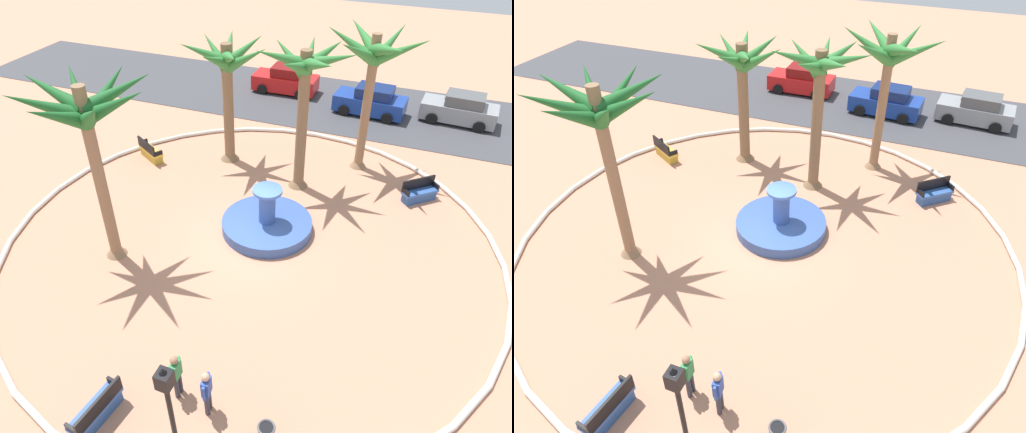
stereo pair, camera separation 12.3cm
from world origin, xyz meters
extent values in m
plane|color=tan|center=(0.00, 0.00, 0.00)|extent=(80.00, 80.00, 0.00)
torus|color=silver|center=(0.00, 0.00, 0.10)|extent=(18.81, 18.81, 0.20)
cube|color=#424247|center=(0.00, 13.80, 0.01)|extent=(48.00, 8.00, 0.03)
cylinder|color=#38569E|center=(0.33, 0.85, 0.23)|extent=(3.58, 3.58, 0.45)
cylinder|color=#19567F|center=(0.33, 0.85, 0.19)|extent=(3.15, 3.15, 0.34)
cylinder|color=#38569E|center=(0.33, 0.85, 1.13)|extent=(0.65, 0.65, 1.37)
cylinder|color=#3D5FAD|center=(0.33, 0.85, 1.88)|extent=(1.15, 1.15, 0.12)
cylinder|color=brown|center=(0.53, 4.39, 3.05)|extent=(0.47, 0.47, 6.11)
cone|color=brown|center=(0.53, 4.39, 0.25)|extent=(0.89, 0.89, 0.50)
cone|color=#337F38|center=(1.49, 4.46, 5.83)|extent=(2.13, 0.70, 1.09)
cone|color=#337F38|center=(1.03, 5.20, 5.78)|extent=(1.58, 2.07, 1.18)
cone|color=#337F38|center=(0.43, 5.29, 5.67)|extent=(0.77, 2.11, 1.38)
cone|color=#337F38|center=(-0.24, 4.83, 5.63)|extent=(2.05, 1.50, 1.46)
cone|color=#337F38|center=(-0.35, 3.98, 5.83)|extent=(2.14, 1.38, 1.09)
cone|color=#337F38|center=(0.37, 3.47, 5.74)|extent=(0.90, 2.15, 1.27)
cone|color=#337F38|center=(1.20, 3.69, 5.84)|extent=(1.85, 1.90, 1.08)
cylinder|color=brown|center=(-3.32, 5.45, 2.81)|extent=(0.49, 0.49, 5.62)
cone|color=brown|center=(-3.32, 5.45, 0.25)|extent=(0.93, 0.93, 0.50)
cone|color=#337F38|center=(-2.40, 5.42, 5.09)|extent=(2.14, 0.63, 1.54)
cone|color=#337F38|center=(-2.81, 6.27, 5.19)|extent=(1.61, 2.14, 1.38)
cone|color=#337F38|center=(-3.59, 6.41, 5.26)|extent=(1.14, 2.26, 1.24)
cone|color=#337F38|center=(-4.08, 5.94, 5.07)|extent=(2.08, 1.61, 1.59)
cone|color=#337F38|center=(-4.23, 5.06, 5.24)|extent=(2.23, 1.36, 1.29)
cone|color=#337F38|center=(-3.40, 4.48, 5.18)|extent=(0.74, 2.21, 1.39)
cone|color=#337F38|center=(-2.75, 4.59, 5.33)|extent=(1.67, 2.14, 1.11)
cylinder|color=#8E6B4C|center=(-4.39, -2.59, 3.28)|extent=(0.41, 0.41, 6.57)
cone|color=#8E6B4C|center=(-4.39, -2.59, 0.25)|extent=(0.78, 0.78, 0.50)
cone|color=#1E6028|center=(-3.38, -2.45, 6.05)|extent=(2.35, 0.88, 1.54)
cone|color=#1E6028|center=(-3.67, -1.79, 6.19)|extent=(1.98, 2.12, 1.29)
cone|color=#1E6028|center=(-4.27, -1.61, 5.99)|extent=(0.83, 2.31, 1.63)
cone|color=#1E6028|center=(-5.11, -1.91, 6.01)|extent=(2.03, 1.97, 1.60)
cone|color=#1E6028|center=(-5.46, -2.52, 6.19)|extent=(2.37, 0.71, 1.29)
cone|color=#1E6028|center=(-5.16, -3.28, 6.08)|extent=(2.10, 1.94, 1.48)
cone|color=#1E6028|center=(-4.44, -3.58, 6.00)|extent=(0.69, 2.29, 1.63)
cone|color=#1E6028|center=(-3.62, -3.21, 5.99)|extent=(2.11, 1.85, 1.64)
cylinder|color=#8E6B4C|center=(2.71, 7.05, 3.12)|extent=(0.41, 0.41, 6.23)
cone|color=#8E6B4C|center=(2.71, 7.05, 0.25)|extent=(0.79, 0.79, 0.50)
cone|color=#337F38|center=(3.77, 6.99, 5.68)|extent=(2.41, 0.69, 1.60)
cone|color=#337F38|center=(3.16, 7.99, 5.64)|extent=(1.52, 2.37, 1.68)
cone|color=#337F38|center=(2.01, 7.95, 5.87)|extent=(1.95, 2.27, 1.26)
cone|color=#337F38|center=(1.65, 7.19, 5.71)|extent=(2.45, 0.87, 1.56)
cone|color=#337F38|center=(2.20, 6.11, 5.70)|extent=(1.63, 2.37, 1.57)
cone|color=#337F38|center=(3.36, 6.09, 5.92)|extent=(1.84, 2.35, 1.18)
cube|color=gold|center=(-6.94, 4.05, 0.45)|extent=(1.63, 1.24, 0.12)
cube|color=black|center=(-7.05, 3.87, 0.75)|extent=(1.42, 0.88, 0.50)
cube|color=gold|center=(-6.94, 4.05, 0.20)|extent=(1.50, 1.14, 0.39)
cube|color=black|center=(-7.59, 4.43, 0.59)|extent=(0.30, 0.43, 0.24)
cube|color=black|center=(-6.29, 3.68, 0.59)|extent=(0.30, 0.43, 0.24)
cube|color=#335BA8|center=(-1.03, -8.30, 0.45)|extent=(0.69, 1.65, 0.12)
cube|color=black|center=(-0.82, -8.32, 0.75)|extent=(0.28, 1.60, 0.50)
cube|color=#2B4E8F|center=(-1.03, -8.30, 0.20)|extent=(0.64, 1.52, 0.39)
cube|color=black|center=(-1.12, -9.04, 0.59)|extent=(0.46, 0.13, 0.24)
cube|color=black|center=(-0.94, -7.55, 0.59)|extent=(0.46, 0.13, 0.24)
cube|color=#335BA8|center=(5.75, 5.16, 0.45)|extent=(1.52, 1.44, 0.12)
cube|color=black|center=(5.61, 5.31, 0.75)|extent=(1.24, 1.13, 0.50)
cube|color=#2B4E8F|center=(5.75, 5.16, 0.20)|extent=(1.40, 1.33, 0.39)
cube|color=black|center=(6.31, 5.66, 0.59)|extent=(0.36, 0.39, 0.24)
cube|color=black|center=(5.19, 4.66, 0.59)|extent=(0.36, 0.39, 0.24)
cylinder|color=black|center=(1.55, -8.52, 1.61)|extent=(0.12, 0.12, 3.21)
cube|color=black|center=(1.55, -8.52, 3.43)|extent=(0.32, 0.32, 0.44)
sphere|color=#F2EDCC|center=(1.55, -8.52, 3.43)|extent=(0.22, 0.22, 0.22)
cone|color=black|center=(1.55, -8.52, 3.71)|extent=(0.20, 0.20, 0.18)
torus|color=#4C4C51|center=(3.34, -7.29, 0.70)|extent=(0.46, 0.46, 0.06)
cylinder|color=#33333D|center=(0.63, -6.97, 0.41)|extent=(0.14, 0.14, 0.82)
cylinder|color=#33333D|center=(0.62, -6.79, 0.41)|extent=(0.14, 0.14, 0.82)
cube|color=#338C4C|center=(0.63, -6.88, 1.10)|extent=(0.21, 0.35, 0.56)
sphere|color=#9E7051|center=(0.63, -6.88, 1.50)|extent=(0.22, 0.22, 0.22)
cylinder|color=#338C4C|center=(0.64, -7.10, 1.10)|extent=(0.09, 0.09, 0.53)
cylinder|color=#338C4C|center=(0.62, -6.66, 1.10)|extent=(0.09, 0.09, 0.53)
cylinder|color=#33333D|center=(1.62, -7.12, 0.41)|extent=(0.14, 0.14, 0.82)
cylinder|color=#33333D|center=(1.59, -6.94, 0.41)|extent=(0.14, 0.14, 0.82)
cube|color=#2D4CA5|center=(1.60, -7.03, 1.10)|extent=(0.25, 0.37, 0.56)
sphere|color=tan|center=(1.60, -7.03, 1.50)|extent=(0.22, 0.22, 0.22)
cylinder|color=#2D4CA5|center=(1.64, -7.25, 1.10)|extent=(0.09, 0.09, 0.53)
cylinder|color=#2D4CA5|center=(1.57, -6.81, 1.10)|extent=(0.09, 0.09, 0.53)
cube|color=red|center=(-3.50, 14.44, 0.64)|extent=(4.02, 1.75, 0.90)
cube|color=maroon|center=(-3.30, 14.44, 1.36)|extent=(2.02, 1.47, 0.60)
cube|color=#333D47|center=(-4.20, 14.43, 1.28)|extent=(0.31, 1.36, 0.51)
cylinder|color=black|center=(-4.73, 13.58, 0.32)|extent=(0.64, 0.23, 0.64)
cylinder|color=black|center=(-4.75, 15.28, 0.32)|extent=(0.64, 0.23, 0.64)
cylinder|color=black|center=(-2.25, 13.61, 0.32)|extent=(0.64, 0.23, 0.64)
cylinder|color=black|center=(-2.27, 15.31, 0.32)|extent=(0.64, 0.23, 0.64)
cube|color=navy|center=(2.06, 13.13, 0.64)|extent=(4.11, 1.97, 0.90)
cube|color=navy|center=(2.26, 13.12, 1.36)|extent=(2.10, 1.58, 0.60)
cube|color=#333D47|center=(1.37, 13.18, 1.28)|extent=(0.39, 1.38, 0.51)
cylinder|color=black|center=(0.77, 12.37, 0.32)|extent=(0.65, 0.26, 0.64)
cylinder|color=black|center=(0.89, 14.07, 0.32)|extent=(0.65, 0.26, 0.64)
cylinder|color=black|center=(3.24, 12.20, 0.32)|extent=(0.65, 0.26, 0.64)
cylinder|color=black|center=(3.36, 13.89, 0.32)|extent=(0.65, 0.26, 0.64)
cube|color=gray|center=(6.86, 13.86, 0.64)|extent=(4.11, 1.97, 0.90)
cube|color=#545558|center=(7.06, 13.85, 1.36)|extent=(2.10, 1.58, 0.60)
cube|color=#333D47|center=(6.17, 13.91, 1.28)|extent=(0.39, 1.38, 0.51)
cylinder|color=black|center=(5.57, 13.10, 0.32)|extent=(0.65, 0.26, 0.64)
cylinder|color=black|center=(5.69, 14.79, 0.32)|extent=(0.65, 0.26, 0.64)
cylinder|color=black|center=(8.04, 12.93, 0.32)|extent=(0.65, 0.26, 0.64)
cylinder|color=black|center=(8.16, 14.62, 0.32)|extent=(0.65, 0.26, 0.64)
camera|label=1|loc=(5.34, -13.08, 11.83)|focal=33.17mm
camera|label=2|loc=(5.46, -13.03, 11.83)|focal=33.17mm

